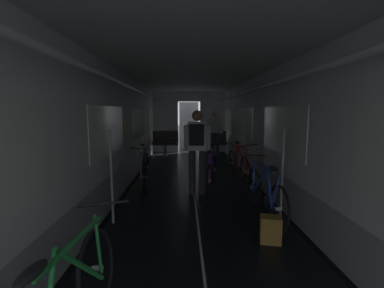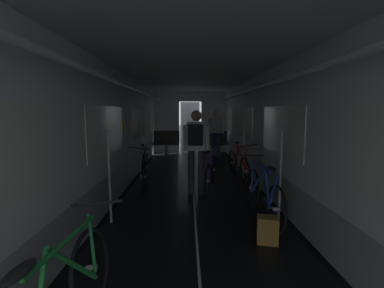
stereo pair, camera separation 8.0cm
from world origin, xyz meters
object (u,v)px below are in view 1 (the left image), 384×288
bicycle_red (239,165)px  person_standing_near_bench (215,131)px  bench_seat_far_left (165,141)px  bench_seat_far_right (214,141)px  bicycle_purple_in_aisle (211,173)px  backpack_on_floor (270,229)px  bicycle_black (145,169)px  person_cyclist_aisle (197,144)px  bicycle_blue (265,194)px

bicycle_red → person_standing_near_bench: bearing=94.1°
bench_seat_far_left → bench_seat_far_right: same height
bench_seat_far_right → bicycle_purple_in_aisle: bearing=-96.9°
bicycle_red → backpack_on_floor: bicycle_red is taller
bench_seat_far_right → bicycle_red: same height
bicycle_black → bicycle_purple_in_aisle: (1.45, -0.39, 0.00)m
person_standing_near_bench → bicycle_red: bearing=-85.9°
bench_seat_far_right → backpack_on_floor: size_ratio=2.89×
bench_seat_far_left → person_standing_near_bench: (1.80, -0.38, 0.41)m
person_cyclist_aisle → bicycle_purple_in_aisle: 0.75m
person_cyclist_aisle → bicycle_red: bearing=45.9°
bicycle_purple_in_aisle → backpack_on_floor: bicycle_purple_in_aisle is taller
bicycle_blue → backpack_on_floor: bicycle_blue is taller
bicycle_red → person_cyclist_aisle: bearing=-134.1°
bicycle_blue → bench_seat_far_left: bearing=108.5°
person_standing_near_bench → bench_seat_far_left: bearing=168.2°
bicycle_blue → person_standing_near_bench: bearing=91.6°
bicycle_blue → backpack_on_floor: bearing=-101.2°
bicycle_blue → backpack_on_floor: 0.82m
bicycle_black → backpack_on_floor: bicycle_black is taller
bench_seat_far_right → bicycle_blue: (0.16, -5.85, -0.18)m
bench_seat_far_left → bicycle_red: same height
bicycle_blue → person_standing_near_bench: 5.51m
bicycle_purple_in_aisle → backpack_on_floor: bearing=-76.9°
person_cyclist_aisle → bicycle_purple_in_aisle: person_cyclist_aisle is taller
person_standing_near_bench → bicycle_black: bearing=-118.8°
person_cyclist_aisle → bench_seat_far_left: bearing=101.7°
bicycle_red → person_cyclist_aisle: (-1.07, -1.11, 0.63)m
bicycle_black → person_cyclist_aisle: 1.45m
bench_seat_far_right → bicycle_red: size_ratio=0.58×
person_standing_near_bench → bicycle_blue: bearing=-88.4°
bicycle_red → backpack_on_floor: 3.12m
backpack_on_floor → bicycle_black: bearing=126.6°
bench_seat_far_left → backpack_on_floor: size_ratio=2.89×
person_cyclist_aisle → bench_seat_far_right: bearing=79.7°
bicycle_blue → bicycle_purple_in_aisle: size_ratio=1.02×
bicycle_purple_in_aisle → person_standing_near_bench: bearing=82.4°
bench_seat_far_left → bicycle_red: 4.07m
bench_seat_far_right → person_cyclist_aisle: person_cyclist_aisle is taller
bicycle_black → backpack_on_floor: size_ratio=4.98×
bicycle_blue → person_standing_near_bench: person_standing_near_bench is taller
bench_seat_far_right → backpack_on_floor: bench_seat_far_right is taller
bench_seat_far_left → bicycle_purple_in_aisle: size_ratio=0.59×
bench_seat_far_left → person_cyclist_aisle: (0.96, -4.63, 0.45)m
bicycle_black → bench_seat_far_left: bearing=87.5°
bicycle_red → backpack_on_floor: (-0.23, -3.10, -0.21)m
bench_seat_far_left → person_cyclist_aisle: person_cyclist_aisle is taller
bicycle_blue → bench_seat_far_right: bearing=91.5°
bench_seat_far_left → bicycle_black: (-0.17, -3.97, -0.19)m
bench_seat_far_left → bicycle_blue: size_ratio=0.58×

